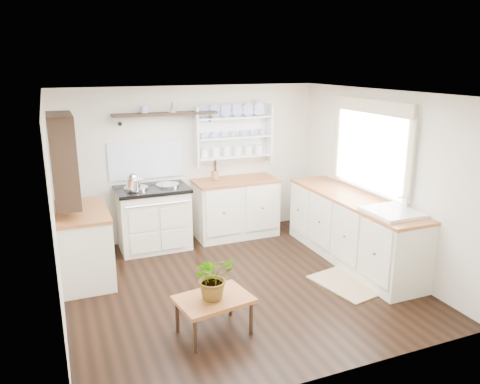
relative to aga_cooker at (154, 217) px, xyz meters
name	(u,v)px	position (x,y,z in m)	size (l,w,h in m)	color
floor	(238,284)	(0.69, -1.57, -0.46)	(4.00, 3.80, 0.01)	black
wall_back	(192,163)	(0.69, 0.33, 0.69)	(4.00, 0.02, 2.30)	beige
wall_right	(379,179)	(2.69, -1.57, 0.69)	(0.02, 3.80, 2.30)	beige
wall_left	(54,215)	(-1.31, -1.57, 0.69)	(0.02, 3.80, 2.30)	beige
ceiling	(238,93)	(0.69, -1.57, 1.84)	(4.00, 3.80, 0.01)	white
window	(371,146)	(2.64, -1.42, 1.10)	(0.08, 1.55, 1.22)	white
aga_cooker	(154,217)	(0.00, 0.00, 0.00)	(1.02, 0.71, 0.94)	silver
back_cabinets	(236,207)	(1.29, 0.03, 0.00)	(1.27, 0.63, 0.90)	#EDE7CC
right_cabinets	(352,229)	(2.39, -1.47, 0.00)	(0.62, 2.43, 0.90)	#EDE7CC
belfast_sink	(391,222)	(2.39, -2.22, 0.34)	(0.55, 0.60, 0.45)	white
left_cabinets	(84,244)	(-1.01, -0.67, 0.00)	(0.62, 1.13, 0.90)	#EDE7CC
plate_rack	(232,134)	(1.34, 0.29, 1.09)	(1.20, 0.22, 0.90)	white
high_shelf	(166,114)	(0.29, 0.21, 1.44)	(1.50, 0.29, 0.16)	black
left_shelving	(63,158)	(-1.15, -0.67, 1.09)	(0.28, 0.80, 1.05)	black
kettle	(133,182)	(-0.28, -0.12, 0.58)	(0.19, 0.19, 0.24)	silver
utensil_crock	(215,175)	(0.98, 0.11, 0.51)	(0.11, 0.11, 0.13)	#9C6239
center_table	(214,302)	(0.07, -2.46, -0.12)	(0.79, 0.62, 0.39)	brown
potted_plant	(213,277)	(0.07, -2.46, 0.15)	(0.41, 0.35, 0.45)	#3F7233
floor_rug	(346,284)	(1.91, -2.07, -0.46)	(0.55, 0.85, 0.02)	#8D6752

